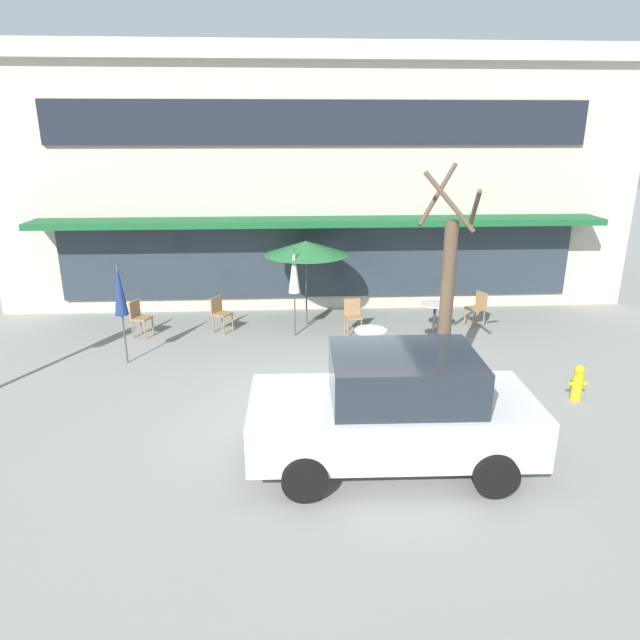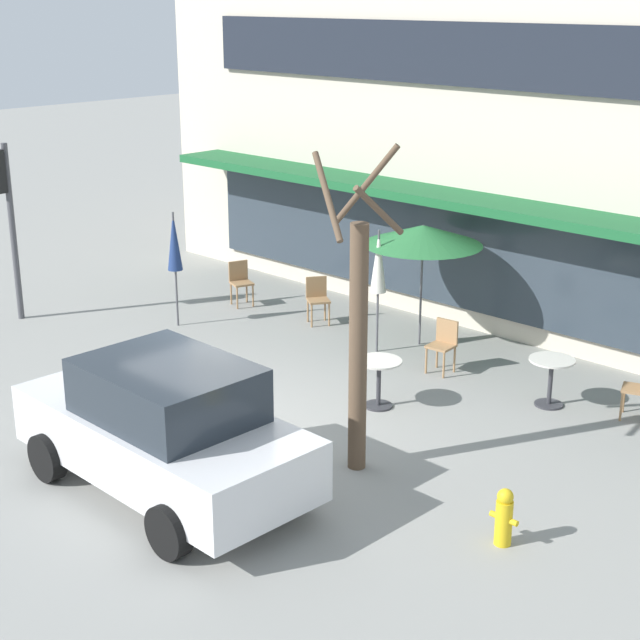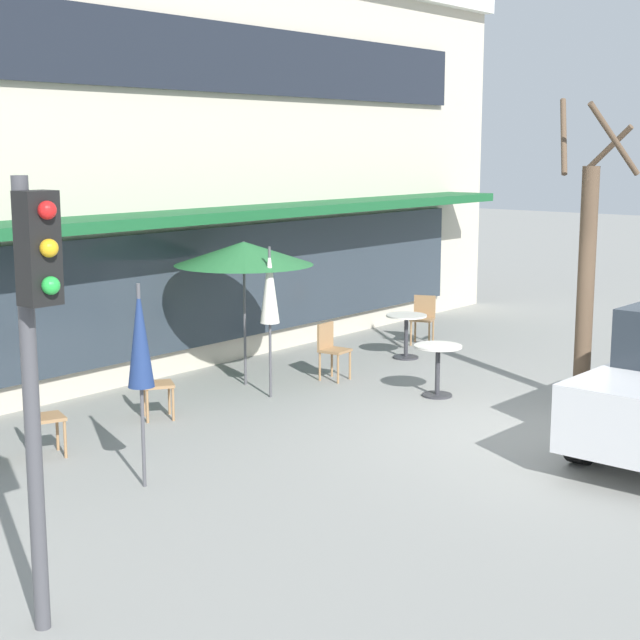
# 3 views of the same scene
# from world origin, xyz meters

# --- Properties ---
(ground_plane) EXTENTS (80.00, 80.00, 0.00)m
(ground_plane) POSITION_xyz_m (0.00, 0.00, 0.00)
(ground_plane) COLOR gray
(building_facade) EXTENTS (17.44, 9.10, 6.95)m
(building_facade) POSITION_xyz_m (0.00, 9.96, 3.47)
(building_facade) COLOR beige
(building_facade) RESTS_ON ground
(cafe_table_near_wall) EXTENTS (0.70, 0.70, 0.76)m
(cafe_table_near_wall) POSITION_xyz_m (2.74, 3.86, 0.52)
(cafe_table_near_wall) COLOR #333338
(cafe_table_near_wall) RESTS_ON ground
(cafe_table_streetside) EXTENTS (0.70, 0.70, 0.76)m
(cafe_table_streetside) POSITION_xyz_m (0.88, 2.01, 0.52)
(cafe_table_streetside) COLOR #333338
(cafe_table_streetside) RESTS_ON ground
(patio_umbrella_green_folded) EXTENTS (2.10, 2.10, 2.20)m
(patio_umbrella_green_folded) POSITION_xyz_m (-0.41, 4.66, 2.02)
(patio_umbrella_green_folded) COLOR #4C4C51
(patio_umbrella_green_folded) RESTS_ON ground
(patio_umbrella_cream_folded) EXTENTS (0.28, 0.28, 2.20)m
(patio_umbrella_cream_folded) POSITION_xyz_m (-4.40, 2.31, 1.63)
(patio_umbrella_cream_folded) COLOR #4C4C51
(patio_umbrella_cream_folded) RESTS_ON ground
(patio_umbrella_corner_open) EXTENTS (0.28, 0.28, 2.20)m
(patio_umbrella_corner_open) POSITION_xyz_m (-0.72, 3.84, 1.63)
(patio_umbrella_corner_open) COLOR #4C4C51
(patio_umbrella_corner_open) RESTS_ON ground
(cafe_chair_0) EXTENTS (0.52, 0.52, 0.89)m
(cafe_chair_0) POSITION_xyz_m (3.98, 4.33, 0.53)
(cafe_chair_0) COLOR #9E754C
(cafe_chair_0) RESTS_ON ground
(cafe_chair_1) EXTENTS (0.51, 0.51, 0.89)m
(cafe_chair_1) POSITION_xyz_m (-4.52, 4.03, 0.53)
(cafe_chair_1) COLOR #9E754C
(cafe_chair_1) RESTS_ON ground
(cafe_chair_2) EXTENTS (0.55, 0.55, 0.89)m
(cafe_chair_2) POSITION_xyz_m (-2.59, 4.27, 0.53)
(cafe_chair_2) COLOR #9E754C
(cafe_chair_2) RESTS_ON ground
(cafe_chair_3) EXTENTS (0.44, 0.44, 0.89)m
(cafe_chair_3) POSITION_xyz_m (0.70, 3.87, 0.53)
(cafe_chair_3) COLOR #9E754C
(cafe_chair_3) RESTS_ON ground
(street_tree) EXTENTS (1.08, 1.20, 4.27)m
(street_tree) POSITION_xyz_m (1.96, 0.27, 1.88)
(street_tree) COLOR brown
(street_tree) RESTS_ON ground
(traffic_light_pole) EXTENTS (0.26, 0.44, 3.40)m
(traffic_light_pole) POSITION_xyz_m (-6.95, 0.38, 2.30)
(traffic_light_pole) COLOR #47474C
(traffic_light_pole) RESTS_ON ground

